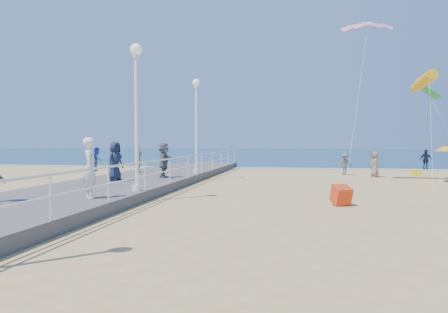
% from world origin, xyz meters
% --- Properties ---
extents(ground, '(160.00, 160.00, 0.00)m').
position_xyz_m(ground, '(0.00, 0.00, 0.00)').
color(ground, tan).
rests_on(ground, ground).
extents(ocean, '(160.00, 90.00, 0.05)m').
position_xyz_m(ocean, '(0.00, 65.00, 0.01)').
color(ocean, '#0C3149').
rests_on(ocean, ground).
extents(surf_line, '(160.00, 1.20, 0.04)m').
position_xyz_m(surf_line, '(0.00, 20.50, 0.03)').
color(surf_line, white).
rests_on(surf_line, ground).
extents(boardwalk, '(5.00, 44.00, 0.40)m').
position_xyz_m(boardwalk, '(-7.50, 0.00, 0.20)').
color(boardwalk, slate).
rests_on(boardwalk, ground).
extents(railing, '(0.05, 42.00, 0.55)m').
position_xyz_m(railing, '(-5.05, 0.00, 1.25)').
color(railing, white).
rests_on(railing, boardwalk).
extents(lamp_post_mid, '(0.44, 0.44, 5.32)m').
position_xyz_m(lamp_post_mid, '(-5.35, 0.00, 3.66)').
color(lamp_post_mid, white).
rests_on(lamp_post_mid, boardwalk).
extents(lamp_post_far, '(0.44, 0.44, 5.32)m').
position_xyz_m(lamp_post_far, '(-5.35, 9.00, 3.66)').
color(lamp_post_far, white).
rests_on(lamp_post_far, boardwalk).
extents(woman_holding_toddler, '(0.62, 0.79, 1.93)m').
position_xyz_m(woman_holding_toddler, '(-6.01, -2.21, 1.36)').
color(woman_holding_toddler, white).
rests_on(woman_holding_toddler, boardwalk).
extents(toddler_held, '(0.37, 0.43, 0.76)m').
position_xyz_m(toddler_held, '(-5.86, -2.06, 1.63)').
color(toddler_held, blue).
rests_on(toddler_held, boardwalk).
extents(spectator_4, '(0.79, 1.00, 1.78)m').
position_xyz_m(spectator_4, '(-7.85, 3.66, 1.29)').
color(spectator_4, '#1B263C').
rests_on(spectator_4, boardwalk).
extents(spectator_5, '(0.55, 1.62, 1.74)m').
position_xyz_m(spectator_5, '(-6.19, 5.69, 1.27)').
color(spectator_5, slate).
rests_on(spectator_5, boardwalk).
extents(spectator_6, '(0.57, 0.70, 1.67)m').
position_xyz_m(spectator_6, '(-8.74, 8.72, 1.24)').
color(spectator_6, '#7B7155').
rests_on(spectator_6, boardwalk).
extents(beach_walker_a, '(1.08, 0.92, 1.45)m').
position_xyz_m(beach_walker_a, '(3.31, 14.43, 0.72)').
color(beach_walker_a, slate).
rests_on(beach_walker_a, ground).
extents(beach_walker_b, '(0.97, 0.86, 1.57)m').
position_xyz_m(beach_walker_b, '(9.90, 20.75, 0.79)').
color(beach_walker_b, '#181734').
rests_on(beach_walker_b, ground).
extents(beach_walker_c, '(0.63, 0.85, 1.58)m').
position_xyz_m(beach_walker_c, '(4.95, 13.09, 0.79)').
color(beach_walker_c, '#7C6655').
rests_on(beach_walker_c, ground).
extents(box_kite, '(0.78, 0.87, 0.74)m').
position_xyz_m(box_kite, '(1.87, 0.31, 0.30)').
color(box_kite, red).
rests_on(box_kite, ground).
extents(beach_chair_left, '(0.55, 0.55, 0.40)m').
position_xyz_m(beach_chair_left, '(7.61, 14.13, 0.20)').
color(beach_chair_left, yellow).
rests_on(beach_chair_left, ground).
extents(kite_parafoil, '(2.70, 0.94, 0.65)m').
position_xyz_m(kite_parafoil, '(3.89, 9.35, 8.42)').
color(kite_parafoil, '#DC1959').
extents(kite_windsock, '(1.01, 2.72, 1.09)m').
position_xyz_m(kite_windsock, '(6.70, 8.80, 5.34)').
color(kite_windsock, orange).
extents(kite_diamond_green, '(1.09, 1.35, 0.83)m').
position_xyz_m(kite_diamond_green, '(7.35, 10.70, 4.96)').
color(kite_diamond_green, green).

